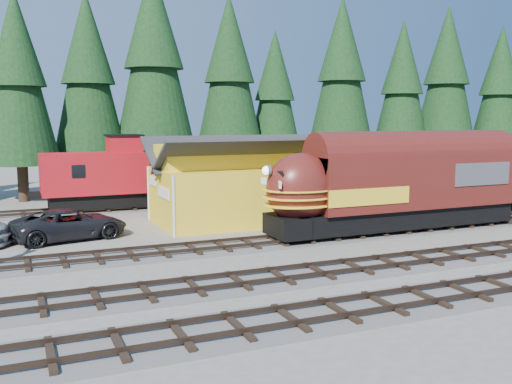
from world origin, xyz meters
name	(u,v)px	position (x,y,z in m)	size (l,w,h in m)	color
ground	(343,258)	(0.00, 0.00, 0.00)	(120.00, 120.00, 0.00)	#6B665B
track_siding	(451,225)	(10.00, 4.00, 0.06)	(68.00, 3.20, 0.33)	#4C4947
track_spur	(76,212)	(-10.00, 18.00, 0.06)	(32.00, 3.20, 0.33)	#4C4947
depot	(254,174)	(0.00, 10.50, 2.96)	(12.80, 7.00, 5.30)	gold
conifer_backdrop	(266,75)	(7.03, 24.37, 10.17)	(81.51, 22.56, 16.84)	black
locomotive	(389,188)	(5.45, 4.00, 2.53)	(15.87, 3.15, 4.31)	black
caboose	(112,176)	(-7.51, 18.00, 2.43)	(9.33, 2.71, 4.85)	black
pickup_truck_a	(70,224)	(-11.20, 9.21, 0.82)	(2.73, 5.92, 1.65)	black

